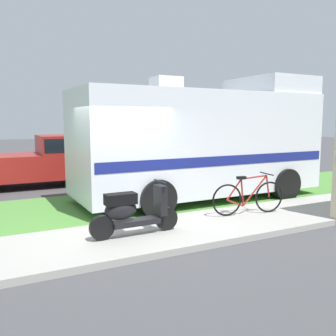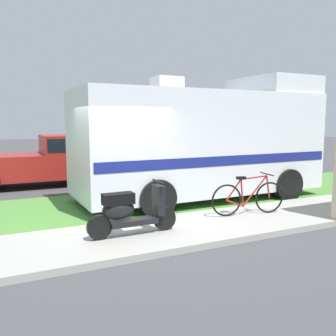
# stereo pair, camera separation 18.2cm
# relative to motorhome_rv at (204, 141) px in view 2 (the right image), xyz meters

# --- Properties ---
(ground_plane) EXTENTS (80.00, 80.00, 0.00)m
(ground_plane) POSITION_rel_motorhome_rv_xyz_m (-2.87, -1.25, -1.65)
(ground_plane) COLOR #424244
(sidewalk) EXTENTS (24.00, 2.00, 0.12)m
(sidewalk) POSITION_rel_motorhome_rv_xyz_m (-2.87, -2.45, -1.59)
(sidewalk) COLOR #9E9B93
(sidewalk) RESTS_ON ground
(grass_strip) EXTENTS (24.00, 3.40, 0.08)m
(grass_strip) POSITION_rel_motorhome_rv_xyz_m (-2.87, 0.25, -1.61)
(grass_strip) COLOR #4C8438
(grass_strip) RESTS_ON ground
(motorhome_rv) EXTENTS (6.79, 2.69, 3.45)m
(motorhome_rv) POSITION_rel_motorhome_rv_xyz_m (0.00, 0.00, 0.00)
(motorhome_rv) COLOR silver
(motorhome_rv) RESTS_ON ground
(scooter) EXTENTS (1.72, 0.50, 0.97)m
(scooter) POSITION_rel_motorhome_rv_xyz_m (-3.06, -2.46, -1.07)
(scooter) COLOR black
(scooter) RESTS_ON ground
(bicycle) EXTENTS (1.76, 0.52, 0.91)m
(bicycle) POSITION_rel_motorhome_rv_xyz_m (-0.18, -2.22, -1.13)
(bicycle) COLOR black
(bicycle) RESTS_ON ground
(pickup_truck_near) EXTENTS (5.08, 2.12, 1.71)m
(pickup_truck_near) POSITION_rel_motorhome_rv_xyz_m (-3.48, 4.39, -0.72)
(pickup_truck_near) COLOR maroon
(pickup_truck_near) RESTS_ON ground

